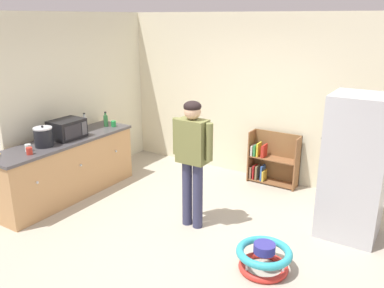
{
  "coord_description": "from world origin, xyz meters",
  "views": [
    {
      "loc": [
        2.37,
        -3.7,
        2.63
      ],
      "look_at": [
        -0.15,
        0.3,
        1.1
      ],
      "focal_mm": 37.16,
      "sensor_mm": 36.0,
      "label": 1
    }
  ],
  "objects_px": {
    "crock_pot": "(43,137)",
    "green_glass_bottle": "(106,121)",
    "refrigerator": "(355,167)",
    "clear_bottle": "(85,122)",
    "microwave": "(67,129)",
    "bookshelf": "(271,161)",
    "baby_walker": "(264,257)",
    "standing_person": "(192,153)",
    "green_cup": "(114,124)",
    "white_cup": "(28,148)",
    "red_cup": "(29,151)",
    "kitchen_counter": "(67,168)"
  },
  "relations": [
    {
      "from": "crock_pot",
      "to": "green_glass_bottle",
      "type": "xyz_separation_m",
      "value": [
        -0.02,
        1.24,
        -0.04
      ]
    },
    {
      "from": "refrigerator",
      "to": "clear_bottle",
      "type": "bearing_deg",
      "value": -172.92
    },
    {
      "from": "microwave",
      "to": "clear_bottle",
      "type": "xyz_separation_m",
      "value": [
        -0.2,
        0.54,
        -0.04
      ]
    },
    {
      "from": "bookshelf",
      "to": "refrigerator",
      "type": "bearing_deg",
      "value": -34.96
    },
    {
      "from": "microwave",
      "to": "crock_pot",
      "type": "xyz_separation_m",
      "value": [
        0.04,
        -0.45,
        -0.0
      ]
    },
    {
      "from": "refrigerator",
      "to": "crock_pot",
      "type": "distance_m",
      "value": 4.11
    },
    {
      "from": "refrigerator",
      "to": "green_glass_bottle",
      "type": "distance_m",
      "value": 3.85
    },
    {
      "from": "clear_bottle",
      "to": "baby_walker",
      "type": "bearing_deg",
      "value": -13.01
    },
    {
      "from": "standing_person",
      "to": "green_glass_bottle",
      "type": "height_order",
      "value": "standing_person"
    },
    {
      "from": "baby_walker",
      "to": "green_glass_bottle",
      "type": "distance_m",
      "value": 3.52
    },
    {
      "from": "refrigerator",
      "to": "baby_walker",
      "type": "bearing_deg",
      "value": -114.4
    },
    {
      "from": "baby_walker",
      "to": "green_cup",
      "type": "height_order",
      "value": "green_cup"
    },
    {
      "from": "bookshelf",
      "to": "standing_person",
      "type": "height_order",
      "value": "standing_person"
    },
    {
      "from": "standing_person",
      "to": "clear_bottle",
      "type": "distance_m",
      "value": 2.33
    },
    {
      "from": "bookshelf",
      "to": "crock_pot",
      "type": "height_order",
      "value": "crock_pot"
    },
    {
      "from": "bookshelf",
      "to": "green_cup",
      "type": "distance_m",
      "value": 2.65
    },
    {
      "from": "white_cup",
      "to": "green_cup",
      "type": "xyz_separation_m",
      "value": [
        0.1,
        1.54,
        0.0
      ]
    },
    {
      "from": "microwave",
      "to": "green_glass_bottle",
      "type": "height_order",
      "value": "microwave"
    },
    {
      "from": "microwave",
      "to": "crock_pot",
      "type": "relative_size",
      "value": 1.59
    },
    {
      "from": "microwave",
      "to": "clear_bottle",
      "type": "bearing_deg",
      "value": 110.76
    },
    {
      "from": "microwave",
      "to": "green_glass_bottle",
      "type": "distance_m",
      "value": 0.79
    },
    {
      "from": "crock_pot",
      "to": "white_cup",
      "type": "height_order",
      "value": "crock_pot"
    },
    {
      "from": "bookshelf",
      "to": "baby_walker",
      "type": "distance_m",
      "value": 2.47
    },
    {
      "from": "baby_walker",
      "to": "green_glass_bottle",
      "type": "bearing_deg",
      "value": 162.06
    },
    {
      "from": "baby_walker",
      "to": "green_glass_bottle",
      "type": "xyz_separation_m",
      "value": [
        -3.25,
        1.05,
        0.84
      ]
    },
    {
      "from": "white_cup",
      "to": "green_cup",
      "type": "height_order",
      "value": "same"
    },
    {
      "from": "microwave",
      "to": "bookshelf",
      "type": "bearing_deg",
      "value": 40.22
    },
    {
      "from": "clear_bottle",
      "to": "white_cup",
      "type": "distance_m",
      "value": 1.26
    },
    {
      "from": "green_cup",
      "to": "baby_walker",
      "type": "bearing_deg",
      "value": -19.47
    },
    {
      "from": "white_cup",
      "to": "standing_person",
      "type": "bearing_deg",
      "value": 22.33
    },
    {
      "from": "green_glass_bottle",
      "to": "red_cup",
      "type": "distance_m",
      "value": 1.57
    },
    {
      "from": "baby_walker",
      "to": "clear_bottle",
      "type": "height_order",
      "value": "clear_bottle"
    },
    {
      "from": "bookshelf",
      "to": "red_cup",
      "type": "relative_size",
      "value": 8.95
    },
    {
      "from": "bookshelf",
      "to": "white_cup",
      "type": "height_order",
      "value": "white_cup"
    },
    {
      "from": "standing_person",
      "to": "baby_walker",
      "type": "distance_m",
      "value": 1.51
    },
    {
      "from": "standing_person",
      "to": "microwave",
      "type": "xyz_separation_m",
      "value": [
        -2.1,
        -0.15,
        0.03
      ]
    },
    {
      "from": "green_glass_bottle",
      "to": "red_cup",
      "type": "relative_size",
      "value": 2.59
    },
    {
      "from": "microwave",
      "to": "green_cup",
      "type": "distance_m",
      "value": 0.86
    },
    {
      "from": "bookshelf",
      "to": "green_cup",
      "type": "xyz_separation_m",
      "value": [
        -2.29,
        -1.2,
        0.58
      ]
    },
    {
      "from": "microwave",
      "to": "green_cup",
      "type": "bearing_deg",
      "value": 81.31
    },
    {
      "from": "crock_pot",
      "to": "green_cup",
      "type": "relative_size",
      "value": 3.17
    },
    {
      "from": "crock_pot",
      "to": "green_glass_bottle",
      "type": "relative_size",
      "value": 1.23
    },
    {
      "from": "crock_pot",
      "to": "clear_bottle",
      "type": "relative_size",
      "value": 1.23
    },
    {
      "from": "green_glass_bottle",
      "to": "white_cup",
      "type": "relative_size",
      "value": 2.59
    },
    {
      "from": "baby_walker",
      "to": "crock_pot",
      "type": "height_order",
      "value": "crock_pot"
    },
    {
      "from": "refrigerator",
      "to": "white_cup",
      "type": "height_order",
      "value": "refrigerator"
    },
    {
      "from": "clear_bottle",
      "to": "white_cup",
      "type": "bearing_deg",
      "value": -79.56
    },
    {
      "from": "standing_person",
      "to": "baby_walker",
      "type": "height_order",
      "value": "standing_person"
    },
    {
      "from": "kitchen_counter",
      "to": "baby_walker",
      "type": "distance_m",
      "value": 3.28
    },
    {
      "from": "kitchen_counter",
      "to": "crock_pot",
      "type": "relative_size",
      "value": 7.58
    }
  ]
}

